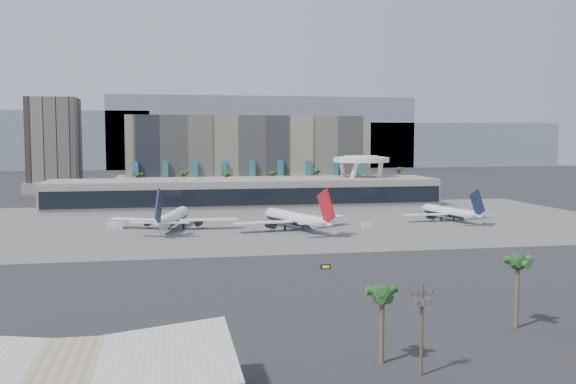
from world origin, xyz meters
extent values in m
plane|color=#232326|center=(0.00, 0.00, 0.00)|extent=(900.00, 900.00, 0.00)
cube|color=#5B5B59|center=(0.00, 55.00, 0.03)|extent=(260.00, 130.00, 0.06)
cube|color=gray|center=(-180.00, 470.00, 27.50)|extent=(260.00, 60.00, 55.00)
cube|color=gray|center=(60.00, 470.00, 35.00)|extent=(300.00, 60.00, 70.00)
cube|color=gray|center=(260.00, 470.00, 22.50)|extent=(220.00, 60.00, 45.00)
cube|color=gray|center=(10.00, 175.00, 21.00)|extent=(130.00, 22.00, 42.00)
cube|color=tan|center=(10.00, 173.00, 5.00)|extent=(140.00, 30.00, 10.00)
cube|color=teal|center=(-50.00, 163.00, 9.00)|extent=(3.00, 2.00, 18.00)
cube|color=teal|center=(-35.00, 163.00, 9.00)|extent=(3.00, 2.00, 18.00)
cube|color=teal|center=(-20.00, 163.00, 9.00)|extent=(3.00, 2.00, 18.00)
cube|color=teal|center=(-5.00, 163.00, 9.00)|extent=(3.00, 2.00, 18.00)
cube|color=teal|center=(10.00, 163.00, 9.00)|extent=(3.00, 2.00, 18.00)
cube|color=teal|center=(25.00, 163.00, 9.00)|extent=(3.00, 2.00, 18.00)
cube|color=teal|center=(40.00, 163.00, 9.00)|extent=(3.00, 2.00, 18.00)
cube|color=teal|center=(55.00, 163.00, 9.00)|extent=(3.00, 2.00, 18.00)
cube|color=teal|center=(70.00, 163.00, 9.00)|extent=(3.00, 2.00, 18.00)
cube|color=black|center=(-95.00, 200.00, 26.00)|extent=(26.00, 26.00, 52.00)
cube|color=#A09A8D|center=(-95.00, 200.00, 3.00)|extent=(30.00, 30.00, 6.00)
cube|color=#A09A8D|center=(0.00, 110.00, 6.00)|extent=(170.00, 32.00, 12.00)
cube|color=black|center=(0.00, 93.80, 5.50)|extent=(168.00, 0.60, 7.00)
cube|color=black|center=(0.00, 110.00, 13.25)|extent=(170.00, 12.00, 2.50)
cylinder|color=white|center=(61.36, 122.36, 11.00)|extent=(6.98, 6.99, 21.89)
cylinder|color=white|center=(48.64, 122.36, 11.00)|extent=(6.98, 6.99, 21.89)
cylinder|color=white|center=(48.64, 109.64, 11.00)|extent=(6.98, 6.99, 21.89)
cylinder|color=white|center=(61.36, 109.64, 11.00)|extent=(6.98, 6.99, 21.89)
cylinder|color=white|center=(55.00, 116.00, 20.00)|extent=(26.00, 26.00, 2.20)
cylinder|color=white|center=(55.00, 116.00, 21.30)|extent=(16.00, 16.00, 1.20)
cylinder|color=brown|center=(-70.00, 145.00, 6.00)|extent=(0.70, 0.70, 12.00)
sphere|color=#1E4B1E|center=(-70.00, 145.00, 11.70)|extent=(2.80, 2.80, 2.80)
cylinder|color=brown|center=(-48.00, 145.00, 6.00)|extent=(0.70, 0.70, 12.00)
sphere|color=#1E4B1E|center=(-48.00, 145.00, 11.70)|extent=(2.80, 2.80, 2.80)
cylinder|color=brown|center=(-26.00, 145.00, 6.00)|extent=(0.70, 0.70, 12.00)
sphere|color=#1E4B1E|center=(-26.00, 145.00, 11.70)|extent=(2.80, 2.80, 2.80)
cylinder|color=brown|center=(-5.00, 145.00, 6.00)|extent=(0.70, 0.70, 12.00)
sphere|color=#1E4B1E|center=(-5.00, 145.00, 11.70)|extent=(2.80, 2.80, 2.80)
cylinder|color=brown|center=(18.00, 145.00, 6.00)|extent=(0.70, 0.70, 12.00)
sphere|color=#1E4B1E|center=(18.00, 145.00, 11.70)|extent=(2.80, 2.80, 2.80)
cylinder|color=brown|center=(40.00, 145.00, 6.00)|extent=(0.70, 0.70, 12.00)
sphere|color=#1E4B1E|center=(40.00, 145.00, 11.70)|extent=(2.80, 2.80, 2.80)
cylinder|color=brown|center=(62.00, 145.00, 6.00)|extent=(0.70, 0.70, 12.00)
sphere|color=#1E4B1E|center=(62.00, 145.00, 11.70)|extent=(2.80, 2.80, 2.80)
cylinder|color=brown|center=(85.00, 145.00, 6.00)|extent=(0.70, 0.70, 12.00)
sphere|color=#1E4B1E|center=(85.00, 145.00, 11.70)|extent=(2.80, 2.80, 2.80)
cube|color=silver|center=(-36.00, -102.00, 6.40)|extent=(18.65, 22.60, 2.30)
cylinder|color=#4C3826|center=(-2.00, -96.00, 6.00)|extent=(0.44, 0.44, 12.00)
cube|color=#4C3826|center=(-2.00, -96.00, 10.60)|extent=(3.20, 0.22, 0.22)
cylinder|color=slate|center=(-2.90, -96.35, 9.60)|extent=(0.56, 0.56, 0.90)
cylinder|color=slate|center=(-2.00, -96.35, 9.60)|extent=(0.56, 0.56, 0.90)
cylinder|color=slate|center=(-1.10, -96.35, 9.60)|extent=(0.56, 0.56, 0.90)
cylinder|color=black|center=(-3.40, -96.00, 10.85)|extent=(0.12, 0.12, 0.30)
cylinder|color=black|center=(-0.60, -96.00, 10.85)|extent=(0.12, 0.12, 0.30)
cylinder|color=white|center=(-31.91, 44.45, 3.84)|extent=(10.65, 29.33, 4.27)
cylinder|color=black|center=(-31.91, 44.45, 3.68)|extent=(10.43, 28.74, 4.18)
cone|color=white|center=(-28.19, 60.72, 3.84)|extent=(5.23, 5.63, 4.27)
cone|color=white|center=(-36.10, 26.10, 4.16)|extent=(6.30, 10.31, 4.27)
cube|color=white|center=(-43.59, 46.02, 3.20)|extent=(19.22, 11.95, 0.37)
cube|color=white|center=(-20.70, 40.79, 3.20)|extent=(19.27, 4.56, 0.37)
cylinder|color=black|center=(-40.35, 45.83, 2.13)|extent=(3.24, 4.68, 2.35)
cylinder|color=black|center=(-23.71, 42.03, 2.13)|extent=(3.24, 4.68, 2.35)
cube|color=black|center=(-36.46, 24.54, 9.71)|extent=(2.68, 9.57, 11.23)
cube|color=white|center=(-41.02, 26.13, 4.69)|extent=(8.81, 5.23, 0.27)
cube|color=white|center=(-31.66, 23.99, 4.69)|extent=(8.70, 3.06, 0.27)
cylinder|color=black|center=(-29.38, 55.52, 0.85)|extent=(0.53, 0.53, 1.71)
cylinder|color=black|center=(-35.47, 44.17, 0.85)|extent=(0.75, 0.75, 1.71)
cylinder|color=black|center=(-28.82, 42.65, 0.85)|extent=(0.75, 0.75, 1.71)
cylinder|color=white|center=(6.62, 35.54, 3.78)|extent=(13.71, 28.40, 4.20)
cylinder|color=black|center=(6.62, 35.54, 3.63)|extent=(13.43, 27.83, 4.12)
cone|color=white|center=(1.03, 51.00, 3.78)|extent=(5.56, 5.88, 4.20)
cone|color=white|center=(12.92, 18.11, 4.10)|extent=(7.17, 10.33, 4.20)
cube|color=white|center=(-3.90, 30.62, 3.15)|extent=(19.32, 6.76, 0.37)
cube|color=white|center=(17.85, 38.49, 3.15)|extent=(18.29, 13.56, 0.37)
cylinder|color=black|center=(-1.11, 32.19, 2.10)|extent=(3.60, 4.74, 2.31)
cylinder|color=black|center=(14.71, 37.91, 2.10)|extent=(3.60, 4.74, 2.31)
cube|color=#A01218|center=(13.46, 16.62, 9.57)|extent=(3.74, 9.16, 11.07)
cube|color=white|center=(8.83, 15.51, 4.62)|extent=(8.70, 3.99, 0.26)
cube|color=white|center=(17.73, 18.73, 4.62)|extent=(8.51, 5.98, 0.26)
cylinder|color=black|center=(2.82, 46.06, 0.84)|extent=(0.53, 0.53, 1.68)
cylinder|color=black|center=(3.81, 33.41, 0.84)|extent=(0.74, 0.74, 1.68)
cylinder|color=black|center=(10.14, 35.70, 0.84)|extent=(0.74, 0.74, 1.68)
cylinder|color=white|center=(66.83, 47.94, 3.19)|extent=(8.68, 24.38, 3.55)
cylinder|color=black|center=(66.83, 47.94, 3.06)|extent=(8.50, 23.89, 3.47)
cone|color=white|center=(63.84, 61.47, 3.19)|extent=(4.32, 4.66, 3.55)
cone|color=white|center=(70.20, 32.67, 3.46)|extent=(5.18, 8.55, 3.55)
cube|color=white|center=(57.50, 44.97, 2.66)|extent=(15.98, 3.67, 0.31)
cube|color=white|center=(76.54, 49.18, 2.66)|extent=(15.99, 9.83, 0.31)
cylinder|color=black|center=(60.00, 45.98, 1.77)|extent=(2.67, 3.88, 1.95)
cylinder|color=black|center=(73.84, 49.04, 1.77)|extent=(2.67, 3.88, 1.95)
cube|color=black|center=(70.48, 31.37, 8.07)|extent=(2.17, 7.96, 9.33)
cube|color=white|center=(66.49, 30.95, 3.90)|extent=(7.22, 2.49, 0.22)
cube|color=white|center=(74.28, 32.67, 3.90)|extent=(7.33, 4.30, 0.22)
cylinder|color=black|center=(64.79, 57.15, 0.71)|extent=(0.44, 0.44, 1.42)
cylinder|color=black|center=(64.25, 46.46, 0.71)|extent=(0.62, 0.62, 1.42)
cylinder|color=black|center=(69.79, 47.68, 0.71)|extent=(0.62, 0.62, 1.42)
cube|color=silver|center=(-51.14, 46.19, 1.19)|extent=(5.17, 3.05, 2.39)
cube|color=silver|center=(32.24, 34.02, 0.88)|extent=(3.59, 2.25, 1.77)
cube|color=black|center=(2.05, -28.96, 0.54)|extent=(2.38, 0.56, 1.07)
cube|color=yellow|center=(2.05, -29.15, 0.54)|extent=(1.71, 0.23, 0.64)
cylinder|color=black|center=(1.20, -28.96, 0.32)|extent=(0.13, 0.13, 0.64)
cylinder|color=black|center=(2.91, -28.96, 0.32)|extent=(0.13, 0.13, 0.64)
cylinder|color=brown|center=(-5.53, -90.81, 4.88)|extent=(0.70, 0.70, 9.76)
sphere|color=#1E4B1E|center=(-5.53, -90.81, 9.46)|extent=(2.80, 2.80, 2.80)
cylinder|color=brown|center=(20.98, -79.35, 5.55)|extent=(0.70, 0.70, 11.09)
sphere|color=#1E4B1E|center=(20.98, -79.35, 10.79)|extent=(2.80, 2.80, 2.80)
camera|label=1|loc=(-33.48, -171.45, 30.50)|focal=40.00mm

